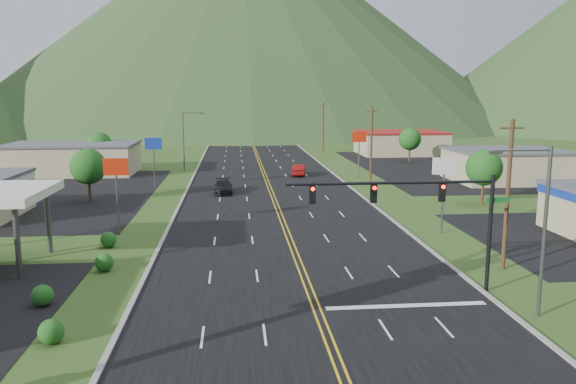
{
  "coord_description": "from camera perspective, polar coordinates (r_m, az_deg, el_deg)",
  "views": [
    {
      "loc": [
        -4.33,
        -16.65,
        11.54
      ],
      "look_at": [
        -0.46,
        23.56,
        4.5
      ],
      "focal_mm": 35.0,
      "sensor_mm": 36.0,
      "label": 1
    }
  ],
  "objects": [
    {
      "name": "pole_sign_east_b",
      "position": [
        78.85,
        7.24,
        5.09
      ],
      "size": [
        2.0,
        0.18,
        6.4
      ],
      "color": "#59595E",
      "rests_on": "ground"
    },
    {
      "name": "pole_sign_west_a",
      "position": [
        48.08,
        -17.06,
        1.69
      ],
      "size": [
        2.0,
        0.18,
        6.4
      ],
      "color": "#59595E",
      "rests_on": "ground"
    },
    {
      "name": "utility_pole_c",
      "position": [
        113.24,
        3.59,
        6.62
      ],
      "size": [
        1.6,
        0.28,
        10.0
      ],
      "color": "#382314",
      "rests_on": "ground"
    },
    {
      "name": "traffic_signal",
      "position": [
        33.08,
        13.69,
        -1.22
      ],
      "size": [
        13.1,
        0.43,
        7.0
      ],
      "color": "black",
      "rests_on": "ground"
    },
    {
      "name": "utility_pole_b",
      "position": [
        74.11,
        8.47,
        4.82
      ],
      "size": [
        1.6,
        0.28,
        10.0
      ],
      "color": "#382314",
      "rests_on": "ground"
    },
    {
      "name": "pole_sign_east_a",
      "position": [
        48.33,
        15.57,
        1.81
      ],
      "size": [
        2.0,
        0.18,
        6.4
      ],
      "color": "#59595E",
      "rests_on": "ground"
    },
    {
      "name": "car_dark_mid",
      "position": [
        66.73,
        -6.59,
        0.51
      ],
      "size": [
        2.22,
        5.16,
        1.48
      ],
      "primitive_type": "imported",
      "rotation": [
        0.0,
        0.0,
        0.03
      ],
      "color": "black",
      "rests_on": "ground"
    },
    {
      "name": "tree_west_b",
      "position": [
        91.35,
        -18.62,
        4.57
      ],
      "size": [
        3.84,
        3.84,
        5.82
      ],
      "color": "#382314",
      "rests_on": "ground"
    },
    {
      "name": "building_east_far",
      "position": [
        111.83,
        11.37,
        4.94
      ],
      "size": [
        16.4,
        12.4,
        4.5
      ],
      "color": "tan",
      "rests_on": "ground"
    },
    {
      "name": "pole_sign_west_b",
      "position": [
        69.63,
        -13.5,
        4.27
      ],
      "size": [
        2.0,
        0.18,
        6.4
      ],
      "color": "#59595E",
      "rests_on": "ground"
    },
    {
      "name": "utility_pole_d",
      "position": [
        152.83,
        1.21,
        7.48
      ],
      "size": [
        1.6,
        0.28,
        10.0
      ],
      "color": "#382314",
      "rests_on": "ground"
    },
    {
      "name": "tree_east_b",
      "position": [
        99.68,
        12.28,
        5.26
      ],
      "size": [
        3.84,
        3.84,
        5.82
      ],
      "color": "#382314",
      "rests_on": "ground"
    },
    {
      "name": "tree_west_a",
      "position": [
        64.07,
        -19.64,
        2.45
      ],
      "size": [
        3.84,
        3.84,
        5.82
      ],
      "color": "#382314",
      "rests_on": "ground"
    },
    {
      "name": "utility_pole_a",
      "position": [
        39.49,
        21.43,
        -0.15
      ],
      "size": [
        1.6,
        0.28,
        10.0
      ],
      "color": "#382314",
      "rests_on": "ground"
    },
    {
      "name": "car_red_far",
      "position": [
        80.72,
        1.13,
        2.24
      ],
      "size": [
        2.49,
        5.09,
        1.61
      ],
      "primitive_type": "imported",
      "rotation": [
        0.0,
        0.0,
        2.97
      ],
      "color": "maroon",
      "rests_on": "ground"
    },
    {
      "name": "streetlight_west",
      "position": [
        87.19,
        -10.37,
        5.55
      ],
      "size": [
        3.28,
        0.25,
        9.0
      ],
      "color": "#59595E",
      "rests_on": "ground"
    },
    {
      "name": "building_east_mid",
      "position": [
        80.88,
        21.26,
        2.55
      ],
      "size": [
        14.4,
        11.4,
        4.3
      ],
      "color": "tan",
      "rests_on": "ground"
    },
    {
      "name": "mountain_n",
      "position": [
        238.7,
        -4.63,
        17.31
      ],
      "size": [
        220.0,
        220.0,
        85.0
      ],
      "primitive_type": "cone",
      "color": "#1E3A1A",
      "rests_on": "ground"
    },
    {
      "name": "building_west_far",
      "position": [
        88.38,
        -21.04,
        3.2
      ],
      "size": [
        18.4,
        11.4,
        4.5
      ],
      "color": "tan",
      "rests_on": "ground"
    },
    {
      "name": "streetlight_east",
      "position": [
        31.48,
        24.18,
        -2.65
      ],
      "size": [
        3.28,
        0.25,
        9.0
      ],
      "color": "#59595E",
      "rests_on": "ground"
    },
    {
      "name": "tree_east_a",
      "position": [
        62.94,
        19.29,
        2.35
      ],
      "size": [
        3.84,
        3.84,
        5.82
      ],
      "color": "#382314",
      "rests_on": "ground"
    }
  ]
}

